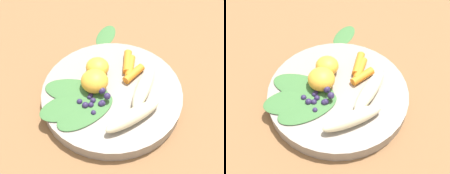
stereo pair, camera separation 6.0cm
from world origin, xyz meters
TOP-DOWN VIEW (x-y plane):
  - ground_plane at (0.00, 0.00)m, footprint 2.40×2.40m
  - bowl at (0.00, 0.00)m, footprint 0.29×0.29m
  - banana_peeled_left at (-0.04, -0.05)m, footprint 0.08×0.12m
  - banana_peeled_right at (-0.08, 0.02)m, footprint 0.04×0.12m
  - orange_segment_near at (0.03, 0.02)m, footprint 0.06×0.06m
  - orange_segment_far at (0.06, -0.01)m, footprint 0.05×0.05m
  - carrot_front at (-0.00, -0.06)m, footprint 0.02×0.05m
  - carrot_mid_left at (0.02, -0.07)m, footprint 0.05×0.05m
  - carrot_mid_right at (0.03, -0.07)m, footprint 0.06×0.05m
  - blueberry_pile at (-0.00, 0.05)m, footprint 0.05×0.06m
  - coconut_shred_patch at (-0.00, 0.09)m, footprint 0.04×0.04m
  - kale_leaf_left at (0.04, 0.06)m, footprint 0.14×0.13m
  - kale_leaf_right at (0.02, 0.09)m, footprint 0.09×0.13m
  - kale_leaf_rear at (-0.01, 0.07)m, footprint 0.06×0.12m
  - kale_leaf_stray at (0.16, -0.12)m, footprint 0.08×0.10m

SIDE VIEW (x-z plane):
  - ground_plane at x=0.00m, z-range 0.00..0.00m
  - kale_leaf_stray at x=0.16m, z-range 0.00..0.01m
  - bowl at x=0.00m, z-range 0.00..0.03m
  - coconut_shred_patch at x=0.00m, z-range 0.03..0.03m
  - kale_leaf_left at x=0.04m, z-range 0.03..0.03m
  - kale_leaf_right at x=0.02m, z-range 0.03..0.03m
  - kale_leaf_rear at x=-0.01m, z-range 0.03..0.03m
  - carrot_mid_left at x=0.02m, z-range 0.03..0.04m
  - carrot_front at x=0.00m, z-range 0.03..0.04m
  - carrot_mid_right at x=0.03m, z-range 0.03..0.05m
  - blueberry_pile at x=0.00m, z-range 0.02..0.05m
  - banana_peeled_left at x=-0.04m, z-range 0.03..0.06m
  - banana_peeled_right at x=-0.08m, z-range 0.03..0.06m
  - orange_segment_far at x=0.06m, z-range 0.03..0.06m
  - orange_segment_near at x=0.03m, z-range 0.03..0.07m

